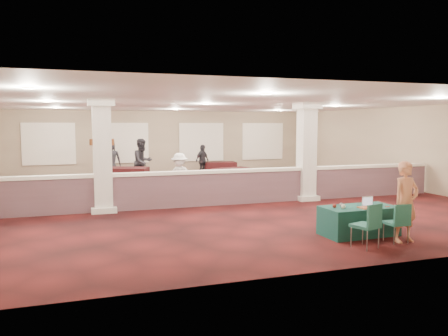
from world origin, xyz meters
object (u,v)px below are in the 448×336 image
object	(u,v)px
conf_chair_main	(399,220)
woman	(406,202)
far_table_front_center	(247,180)
far_table_back_left	(123,177)
conf_chair_side	(369,222)
far_table_front_right	(332,178)
far_table_back_center	(231,176)
attendee_a	(143,162)
attendee_c	(202,161)
near_table	(359,221)
far_table_back_right	(220,169)
far_table_front_left	(122,180)
attendee_d	(111,160)
attendee_b	(180,176)

from	to	relation	value
conf_chair_main	woman	distance (m)	0.42
far_table_front_center	far_table_back_left	bearing A→B (deg)	154.29
far_table_front_center	far_table_back_left	distance (m)	4.98
conf_chair_side	far_table_front_right	size ratio (longest dim) A/B	0.46
far_table_back_center	attendee_a	xyz separation A→B (m)	(-3.64, 0.80, 0.63)
conf_chair_main	attendee_c	xyz separation A→B (m)	(-0.70, 12.91, 0.28)
near_table	attendee_a	distance (m)	10.65
conf_chair_side	far_table_front_right	distance (m)	8.71
far_table_back_right	attendee_a	world-z (taller)	attendee_a
far_table_front_right	far_table_back_center	world-z (taller)	far_table_front_right
far_table_front_left	attendee_d	xyz separation A→B (m)	(-0.18, 3.21, 0.58)
far_table_front_left	far_table_front_right	distance (m)	8.28
far_table_front_right	far_table_back_left	size ratio (longest dim) A/B	1.02
far_table_back_right	attendee_d	size ratio (longest dim) A/B	0.89
far_table_back_right	attendee_b	distance (m)	7.25
far_table_front_left	far_table_back_left	xyz separation A→B (m)	(0.09, 0.43, 0.07)
near_table	attendee_c	world-z (taller)	attendee_c
woman	far_table_back_right	xyz separation A→B (m)	(0.09, 13.23, -0.53)
far_table_back_left	far_table_back_center	xyz separation A→B (m)	(4.50, -0.23, -0.07)
conf_chair_side	far_table_back_center	distance (m)	10.29
conf_chair_side	far_table_back_left	bearing A→B (deg)	92.06
far_table_front_left	attendee_c	world-z (taller)	attendee_c
far_table_front_right	attendee_a	world-z (taller)	attendee_a
near_table	attendee_b	distance (m)	6.67
conf_chair_main	woman	size ratio (longest dim) A/B	0.49
far_table_front_left	attendee_d	distance (m)	3.27
attendee_c	woman	bearing A→B (deg)	-121.65
conf_chair_main	far_table_front_left	bearing A→B (deg)	117.58
far_table_back_left	attendee_c	bearing A→B (deg)	32.76
attendee_a	attendee_c	bearing A→B (deg)	1.89
attendee_b	far_table_front_right	bearing A→B (deg)	32.98
conf_chair_main	far_table_back_left	bearing A→B (deg)	116.22
near_table	conf_chair_side	xyz separation A→B (m)	(-0.49, -1.02, 0.22)
far_table_front_left	attendee_c	bearing A→B (deg)	36.23
far_table_front_left	far_table_back_right	distance (m)	6.11
woman	far_table_front_center	bearing A→B (deg)	88.21
far_table_front_center	conf_chair_side	bearing A→B (deg)	-94.33
woman	far_table_front_left	size ratio (longest dim) A/B	1.06
near_table	attendee_c	distance (m)	12.06
woman	attendee_b	size ratio (longest dim) A/B	1.11
woman	far_table_front_left	bearing A→B (deg)	112.11
woman	far_table_back_center	size ratio (longest dim) A/B	1.06
conf_chair_side	attendee_b	distance (m)	7.43
far_table_front_right	attendee_c	size ratio (longest dim) A/B	1.29
far_table_front_center	attendee_d	size ratio (longest dim) A/B	0.98
far_table_front_center	attendee_d	world-z (taller)	attendee_d
far_table_front_right	attendee_b	size ratio (longest dim) A/B	1.29
conf_chair_main	conf_chair_side	xyz separation A→B (m)	(-0.85, -0.16, 0.05)
far_table_front_center	far_table_back_center	size ratio (longest dim) A/B	1.10
far_table_front_center	attendee_d	xyz separation A→B (m)	(-4.76, 4.94, 0.55)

